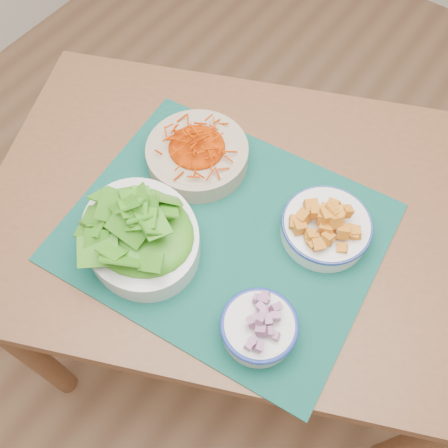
% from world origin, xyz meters
% --- Properties ---
extents(ground, '(4.00, 4.00, 0.00)m').
position_xyz_m(ground, '(0.00, 0.00, 0.00)').
color(ground, '#8E6344').
rests_on(ground, ground).
extents(table, '(1.31, 1.12, 0.75)m').
position_xyz_m(table, '(-0.07, 0.03, 0.64)').
color(table, brown).
rests_on(table, ground).
extents(placemat, '(0.65, 0.56, 0.00)m').
position_xyz_m(placemat, '(-0.08, -0.05, 0.75)').
color(placemat, '#07352F').
rests_on(placemat, table).
extents(carrot_bowl, '(0.24, 0.24, 0.08)m').
position_xyz_m(carrot_bowl, '(-0.23, 0.06, 0.79)').
color(carrot_bowl, tan).
rests_on(carrot_bowl, placemat).
extents(squash_bowl, '(0.22, 0.22, 0.09)m').
position_xyz_m(squash_bowl, '(0.09, 0.07, 0.79)').
color(squash_bowl, white).
rests_on(squash_bowl, placemat).
extents(lettuce_bowl, '(0.33, 0.31, 0.13)m').
position_xyz_m(lettuce_bowl, '(-0.19, -0.17, 0.81)').
color(lettuce_bowl, silver).
rests_on(lettuce_bowl, placemat).
extents(onion_bowl, '(0.16, 0.16, 0.07)m').
position_xyz_m(onion_bowl, '(0.10, -0.18, 0.79)').
color(onion_bowl, silver).
rests_on(onion_bowl, placemat).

